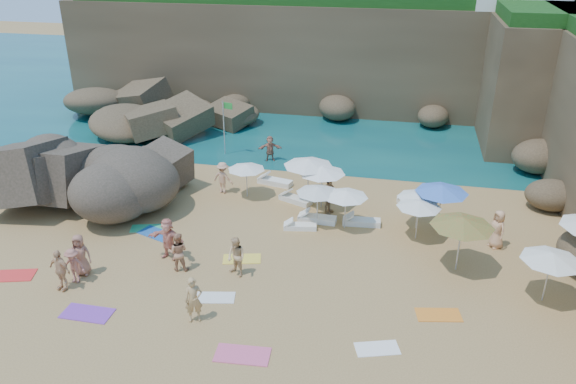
% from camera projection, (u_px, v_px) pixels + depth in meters
% --- Properties ---
extents(ground, '(120.00, 120.00, 0.00)m').
position_uv_depth(ground, '(229.00, 258.00, 24.36)').
color(ground, tan).
rests_on(ground, ground).
extents(seawater, '(120.00, 120.00, 0.00)m').
position_uv_depth(seawater, '(328.00, 87.00, 50.94)').
color(seawater, '#0C4751').
rests_on(seawater, ground).
extents(cliff_back, '(44.00, 8.00, 8.00)m').
position_uv_depth(cliff_back, '(346.00, 54.00, 44.44)').
color(cliff_back, brown).
rests_on(cliff_back, ground).
extents(cliff_corner, '(10.00, 12.00, 8.00)m').
position_uv_depth(cliff_corner, '(562.00, 79.00, 37.18)').
color(cliff_corner, brown).
rests_on(cliff_corner, ground).
extents(rock_promontory, '(12.00, 7.00, 2.00)m').
position_uv_depth(rock_promontory, '(150.00, 127.00, 40.61)').
color(rock_promontory, brown).
rests_on(rock_promontory, ground).
extents(marina_masts, '(3.10, 0.10, 6.00)m').
position_uv_depth(marina_masts, '(156.00, 46.00, 52.79)').
color(marina_masts, white).
rests_on(marina_masts, ground).
extents(rock_outcrop, '(10.71, 9.25, 3.62)m').
position_uv_depth(rock_outcrop, '(97.00, 196.00, 30.04)').
color(rock_outcrop, brown).
rests_on(rock_outcrop, ground).
extents(flag_pole, '(0.67, 0.21, 3.46)m').
position_uv_depth(flag_pole, '(225.00, 121.00, 34.76)').
color(flag_pole, silver).
rests_on(flag_pole, ground).
extents(parasol_0, '(1.98, 1.98, 1.87)m').
position_uv_depth(parasol_0, '(246.00, 167.00, 29.29)').
color(parasol_0, silver).
rests_on(parasol_0, ground).
extents(parasol_1, '(2.56, 2.56, 2.42)m').
position_uv_depth(parasol_1, '(308.00, 162.00, 28.50)').
color(parasol_1, silver).
rests_on(parasol_1, ground).
extents(parasol_2, '(2.07, 2.07, 1.96)m').
position_uv_depth(parasol_2, '(318.00, 190.00, 26.49)').
color(parasol_2, silver).
rests_on(parasol_2, ground).
extents(parasol_3, '(2.02, 2.02, 1.91)m').
position_uv_depth(parasol_3, '(419.00, 195.00, 26.08)').
color(parasol_3, silver).
rests_on(parasol_3, ground).
extents(parasol_5, '(2.36, 2.36, 2.23)m').
position_uv_depth(parasol_5, '(322.00, 170.00, 28.03)').
color(parasol_5, silver).
rests_on(parasol_5, ground).
extents(parasol_6, '(2.60, 2.60, 2.46)m').
position_uv_depth(parasol_6, '(463.00, 222.00, 22.61)').
color(parasol_6, silver).
rests_on(parasol_6, ground).
extents(parasol_8, '(2.03, 2.03, 1.92)m').
position_uv_depth(parasol_8, '(419.00, 204.00, 25.20)').
color(parasol_8, silver).
rests_on(parasol_8, ground).
extents(parasol_9, '(2.09, 2.09, 1.97)m').
position_uv_depth(parasol_9, '(346.00, 194.00, 26.08)').
color(parasol_9, silver).
rests_on(parasol_9, ground).
extents(parasol_10, '(2.45, 2.45, 2.32)m').
position_uv_depth(parasol_10, '(442.00, 189.00, 25.82)').
color(parasol_10, silver).
rests_on(parasol_10, ground).
extents(parasol_11, '(2.26, 2.26, 2.14)m').
position_uv_depth(parasol_11, '(552.00, 257.00, 20.76)').
color(parasol_11, silver).
rests_on(parasol_11, ground).
extents(lounger_0, '(2.04, 1.07, 0.30)m').
position_uv_depth(lounger_0, '(275.00, 182.00, 31.38)').
color(lounger_0, white).
rests_on(lounger_0, ground).
extents(lounger_1, '(1.86, 0.66, 0.29)m').
position_uv_depth(lounger_1, '(317.00, 219.00, 27.36)').
color(lounger_1, white).
rests_on(lounger_1, ground).
extents(lounger_2, '(1.65, 0.68, 0.25)m').
position_uv_depth(lounger_2, '(413.00, 200.00, 29.28)').
color(lounger_2, white).
rests_on(lounger_2, ground).
extents(lounger_3, '(1.87, 1.26, 0.28)m').
position_uv_depth(lounger_3, '(296.00, 200.00, 29.33)').
color(lounger_3, white).
rests_on(lounger_3, ground).
extents(lounger_4, '(1.85, 0.75, 0.28)m').
position_uv_depth(lounger_4, '(361.00, 222.00, 27.09)').
color(lounger_4, silver).
rests_on(lounger_4, ground).
extents(lounger_5, '(1.62, 0.78, 0.24)m').
position_uv_depth(lounger_5, '(300.00, 226.00, 26.71)').
color(lounger_5, white).
rests_on(lounger_5, ground).
extents(towel_5, '(1.62, 1.03, 0.03)m').
position_uv_depth(towel_5, '(215.00, 298.00, 21.72)').
color(towel_5, white).
rests_on(towel_5, ground).
extents(towel_6, '(1.87, 0.94, 0.03)m').
position_uv_depth(towel_6, '(87.00, 313.00, 20.82)').
color(towel_6, purple).
rests_on(towel_6, ground).
extents(towel_7, '(2.00, 1.38, 0.03)m').
position_uv_depth(towel_7, '(12.00, 276.00, 23.10)').
color(towel_7, red).
rests_on(towel_7, ground).
extents(towel_8, '(1.95, 1.43, 0.03)m').
position_uv_depth(towel_8, '(157.00, 234.00, 26.29)').
color(towel_8, blue).
rests_on(towel_8, ground).
extents(towel_9, '(1.91, 1.06, 0.03)m').
position_uv_depth(towel_9, '(242.00, 355.00, 18.79)').
color(towel_9, '#E45984').
rests_on(towel_9, ground).
extents(towel_10, '(1.76, 1.12, 0.03)m').
position_uv_depth(towel_10, '(439.00, 315.00, 20.75)').
color(towel_10, orange).
rests_on(towel_10, ground).
extents(towel_11, '(1.64, 1.12, 0.03)m').
position_uv_depth(towel_11, '(147.00, 228.00, 26.79)').
color(towel_11, '#38C581').
rests_on(towel_11, ground).
extents(towel_12, '(1.77, 1.18, 0.03)m').
position_uv_depth(towel_12, '(242.00, 259.00, 24.28)').
color(towel_12, yellow).
rests_on(towel_12, ground).
extents(towel_13, '(1.64, 1.16, 0.03)m').
position_uv_depth(towel_13, '(377.00, 349.00, 19.07)').
color(towel_13, white).
rests_on(towel_13, ground).
extents(person_stand_1, '(0.92, 0.77, 1.71)m').
position_uv_depth(person_stand_1, '(178.00, 252.00, 23.20)').
color(person_stand_1, tan).
rests_on(person_stand_1, ground).
extents(person_stand_2, '(1.20, 0.70, 1.75)m').
position_uv_depth(person_stand_2, '(223.00, 178.00, 30.10)').
color(person_stand_2, tan).
rests_on(person_stand_2, ground).
extents(person_stand_3, '(0.91, 1.22, 1.93)m').
position_uv_depth(person_stand_3, '(329.00, 195.00, 27.88)').
color(person_stand_3, '#A07A50').
rests_on(person_stand_3, ground).
extents(person_stand_4, '(0.88, 1.00, 1.80)m').
position_uv_depth(person_stand_4, '(498.00, 229.00, 24.87)').
color(person_stand_4, tan).
rests_on(person_stand_4, ground).
extents(person_stand_5, '(1.51, 0.84, 1.57)m').
position_uv_depth(person_stand_5, '(270.00, 148.00, 34.40)').
color(person_stand_5, '#B6735B').
rests_on(person_stand_5, ground).
extents(person_lie_0, '(1.03, 1.54, 0.40)m').
position_uv_depth(person_lie_0, '(76.00, 278.00, 22.60)').
color(person_lie_0, '#B26959').
rests_on(person_lie_0, ground).
extents(person_lie_1, '(1.42, 1.93, 0.42)m').
position_uv_depth(person_lie_1, '(63.00, 284.00, 22.18)').
color(person_lie_1, '#E5B182').
rests_on(person_lie_1, ground).
extents(person_lie_2, '(1.30, 1.96, 0.48)m').
position_uv_depth(person_lie_2, '(83.00, 269.00, 23.12)').
color(person_lie_2, '#9C634E').
rests_on(person_lie_2, ground).
extents(person_lie_3, '(2.00, 2.12, 0.50)m').
position_uv_depth(person_lie_3, '(169.00, 253.00, 24.27)').
color(person_lie_3, '#E38C77').
rests_on(person_lie_3, ground).
extents(person_lie_4, '(1.32, 1.87, 0.42)m').
position_uv_depth(person_lie_4, '(195.00, 316.00, 20.38)').
color(person_lie_4, tan).
rests_on(person_lie_4, ground).
extents(person_lie_5, '(1.58, 1.88, 0.64)m').
position_uv_depth(person_lie_5, '(237.00, 269.00, 23.01)').
color(person_lie_5, '#DBB07C').
rests_on(person_lie_5, ground).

